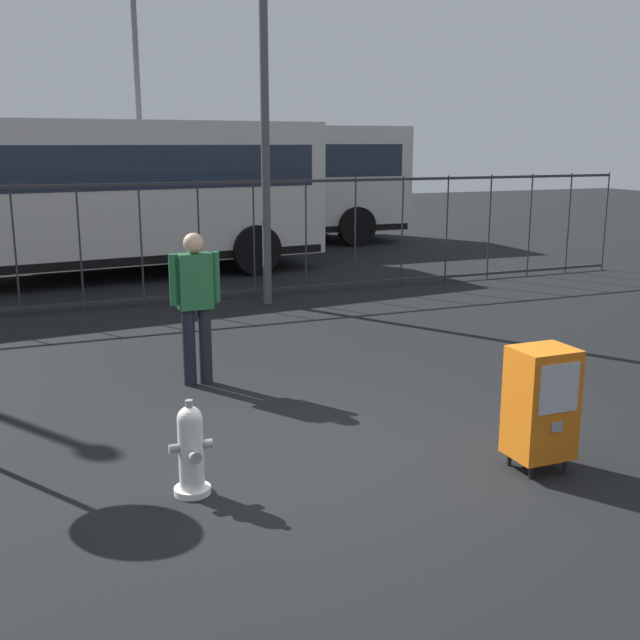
{
  "coord_description": "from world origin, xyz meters",
  "views": [
    {
      "loc": [
        -2.5,
        -5.64,
        2.61
      ],
      "look_at": [
        0.3,
        1.2,
        0.9
      ],
      "focal_mm": 43.37,
      "sensor_mm": 36.0,
      "label": 1
    }
  ],
  "objects_px": {
    "fire_hydrant": "(191,450)",
    "bus_near": "(49,191)",
    "bus_far": "(202,179)",
    "newspaper_box_primary": "(541,403)",
    "pedestrian": "(196,300)",
    "street_light_near_left": "(264,43)",
    "street_light_near_right": "(138,94)"
  },
  "relations": [
    {
      "from": "newspaper_box_primary",
      "to": "pedestrian",
      "type": "relative_size",
      "value": 0.61
    },
    {
      "from": "fire_hydrant",
      "to": "street_light_near_right",
      "type": "xyz_separation_m",
      "value": [
        2.17,
        14.53,
        3.4
      ]
    },
    {
      "from": "fire_hydrant",
      "to": "newspaper_box_primary",
      "type": "relative_size",
      "value": 0.73
    },
    {
      "from": "bus_far",
      "to": "street_light_near_left",
      "type": "relative_size",
      "value": 1.5
    },
    {
      "from": "street_light_near_left",
      "to": "street_light_near_right",
      "type": "xyz_separation_m",
      "value": [
        -0.61,
        8.03,
        -0.33
      ]
    },
    {
      "from": "fire_hydrant",
      "to": "bus_far",
      "type": "relative_size",
      "value": 0.07
    },
    {
      "from": "pedestrian",
      "to": "street_light_near_right",
      "type": "bearing_deg",
      "value": 82.89
    },
    {
      "from": "bus_far",
      "to": "bus_near",
      "type": "bearing_deg",
      "value": -135.17
    },
    {
      "from": "bus_near",
      "to": "bus_far",
      "type": "distance_m",
      "value": 5.34
    },
    {
      "from": "pedestrian",
      "to": "bus_far",
      "type": "bearing_deg",
      "value": 75.71
    },
    {
      "from": "bus_far",
      "to": "street_light_near_right",
      "type": "bearing_deg",
      "value": 154.31
    },
    {
      "from": "fire_hydrant",
      "to": "street_light_near_right",
      "type": "distance_m",
      "value": 15.08
    },
    {
      "from": "newspaper_box_primary",
      "to": "pedestrian",
      "type": "height_order",
      "value": "pedestrian"
    },
    {
      "from": "pedestrian",
      "to": "street_light_near_left",
      "type": "relative_size",
      "value": 0.24
    },
    {
      "from": "pedestrian",
      "to": "bus_near",
      "type": "xyz_separation_m",
      "value": [
        -1.0,
        7.48,
        0.76
      ]
    },
    {
      "from": "street_light_near_left",
      "to": "street_light_near_right",
      "type": "height_order",
      "value": "street_light_near_left"
    },
    {
      "from": "bus_far",
      "to": "newspaper_box_primary",
      "type": "bearing_deg",
      "value": -92.36
    },
    {
      "from": "fire_hydrant",
      "to": "bus_near",
      "type": "distance_m",
      "value": 10.24
    },
    {
      "from": "newspaper_box_primary",
      "to": "bus_far",
      "type": "relative_size",
      "value": 0.1
    },
    {
      "from": "bus_near",
      "to": "fire_hydrant",
      "type": "bearing_deg",
      "value": -94.31
    },
    {
      "from": "bus_near",
      "to": "street_light_near_left",
      "type": "xyz_separation_m",
      "value": [
        3.09,
        -3.64,
        2.37
      ]
    },
    {
      "from": "bus_near",
      "to": "bus_far",
      "type": "relative_size",
      "value": 1.02
    },
    {
      "from": "pedestrian",
      "to": "bus_far",
      "type": "relative_size",
      "value": 0.16
    },
    {
      "from": "fire_hydrant",
      "to": "bus_near",
      "type": "relative_size",
      "value": 0.07
    },
    {
      "from": "newspaper_box_primary",
      "to": "bus_near",
      "type": "xyz_separation_m",
      "value": [
        -3.02,
        10.77,
        1.14
      ]
    },
    {
      "from": "pedestrian",
      "to": "street_light_near_right",
      "type": "height_order",
      "value": "street_light_near_right"
    },
    {
      "from": "pedestrian",
      "to": "bus_far",
      "type": "distance_m",
      "value": 11.56
    },
    {
      "from": "fire_hydrant",
      "to": "bus_near",
      "type": "xyz_separation_m",
      "value": [
        -0.31,
        10.14,
        1.36
      ]
    },
    {
      "from": "newspaper_box_primary",
      "to": "bus_far",
      "type": "height_order",
      "value": "bus_far"
    },
    {
      "from": "newspaper_box_primary",
      "to": "street_light_near_left",
      "type": "relative_size",
      "value": 0.14
    },
    {
      "from": "fire_hydrant",
      "to": "street_light_near_right",
      "type": "bearing_deg",
      "value": 81.5
    },
    {
      "from": "bus_far",
      "to": "street_light_near_left",
      "type": "height_order",
      "value": "street_light_near_left"
    }
  ]
}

